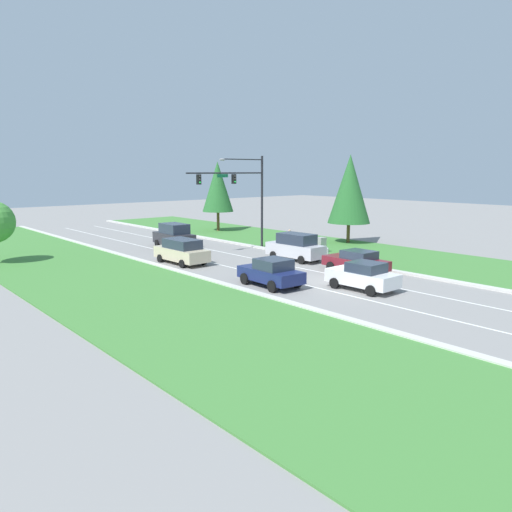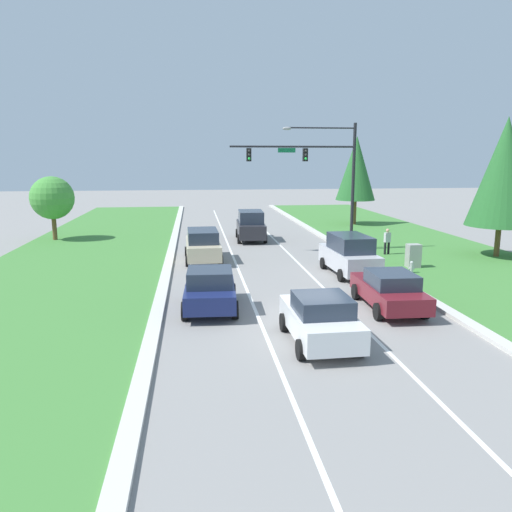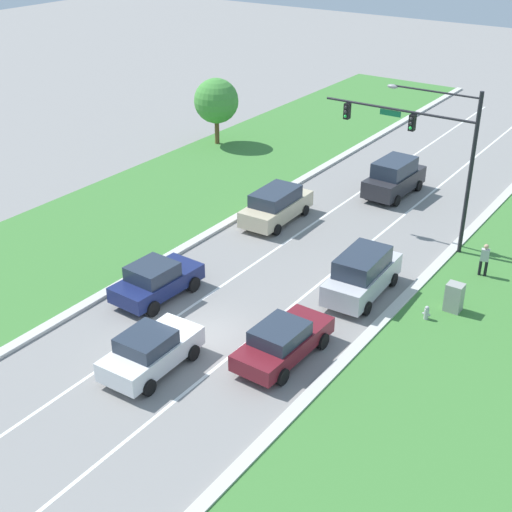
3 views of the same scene
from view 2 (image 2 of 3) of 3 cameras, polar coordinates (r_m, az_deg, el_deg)
name	(u,v)px [view 2 (image 2 of 3)]	position (r m, az deg, el deg)	size (l,w,h in m)	color
ground_plane	(305,317)	(19.31, 5.66, -6.91)	(160.00, 160.00, 0.00)	gray
curb_strip_right	(445,309)	(21.24, 20.78, -5.72)	(0.50, 90.00, 0.15)	beige
curb_strip_left	(155,321)	(18.90, -11.43, -7.25)	(0.50, 90.00, 0.15)	beige
grass_verge_left	(6,327)	(20.02, -26.70, -7.30)	(10.00, 90.00, 0.08)	#427F38
lane_stripe_inner_left	(259,318)	(19.01, 0.32, -7.14)	(0.14, 81.00, 0.01)	white
lane_stripe_inner_right	(351,315)	(19.78, 10.79, -6.61)	(0.14, 81.00, 0.01)	white
traffic_signal_mast	(319,167)	(32.06, 7.24, 10.04)	(7.97, 0.41, 8.14)	black
burgundy_sedan	(389,290)	(20.69, 14.98, -3.74)	(2.13, 4.66, 1.55)	maroon
charcoal_suv	(251,226)	(36.81, -0.60, 3.50)	(2.26, 4.73, 2.19)	#28282D
champagne_suv	(203,245)	(29.56, -6.10, 1.27)	(2.20, 4.89, 1.86)	beige
silver_suv	(349,255)	(26.33, 10.61, 0.16)	(2.20, 4.84, 2.09)	silver
white_sedan	(320,319)	(16.43, 7.35, -7.15)	(2.14, 4.19, 1.66)	white
navy_sedan	(210,289)	(19.94, -5.28, -3.77)	(2.27, 4.31, 1.70)	navy
utility_cabinet	(413,256)	(28.65, 17.53, -0.05)	(0.70, 0.60, 1.36)	#9E9E99
pedestrian	(387,241)	(32.04, 14.76, 1.71)	(0.42, 0.31, 1.69)	black
fire_hydrant	(411,268)	(27.27, 17.34, -1.29)	(0.34, 0.20, 0.70)	#B7B7BC
conifer_near_right_tree	(356,169)	(45.99, 11.37, 9.77)	(3.51, 3.51, 7.90)	brown
oak_near_left_tree	(52,198)	(39.29, -22.27, 6.15)	(3.11, 3.11, 4.71)	brown
conifer_far_right_tree	(504,172)	(33.34, 26.48, 8.57)	(4.01, 4.01, 8.38)	brown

